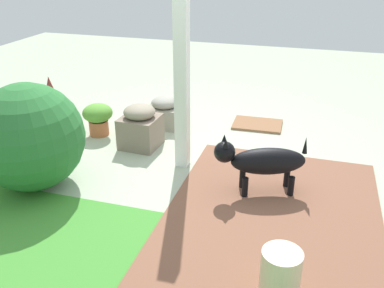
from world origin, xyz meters
TOP-DOWN VIEW (x-y plane):
  - ground_plane at (0.00, 0.00)m, footprint 12.00×12.00m
  - brick_path at (-0.87, 0.78)m, footprint 1.80×2.40m
  - porch_pillar at (0.15, 0.10)m, footprint 0.13×0.13m
  - stone_planter_nearest at (0.70, -0.84)m, footprint 0.45×0.37m
  - stone_planter_near at (0.76, -0.20)m, footprint 0.44×0.43m
  - round_shrub at (1.38, 0.90)m, footprint 1.01×1.01m
  - terracotta_pot_broad at (1.38, -0.36)m, footprint 0.36×0.36m
  - terracotta_pot_spiky at (1.93, -0.27)m, footprint 0.31×0.31m
  - dog at (-0.71, 0.42)m, footprint 0.84×0.45m
  - ceramic_urn at (-1.02, 1.72)m, footprint 0.26×0.26m
  - doormat at (-0.44, -1.21)m, footprint 0.63×0.47m

SIDE VIEW (x-z plane):
  - ground_plane at x=0.00m, z-range 0.00..0.00m
  - brick_path at x=-0.87m, z-range 0.00..0.02m
  - doormat at x=-0.44m, z-range 0.00..0.03m
  - stone_planter_nearest at x=0.70m, z-range -0.01..0.38m
  - ceramic_urn at x=-1.02m, z-range 0.00..0.39m
  - terracotta_pot_broad at x=1.38m, z-range 0.04..0.43m
  - stone_planter_near at x=0.76m, z-range -0.01..0.49m
  - dog at x=-0.71m, z-range 0.05..0.63m
  - terracotta_pot_spiky at x=1.93m, z-range -0.02..0.70m
  - round_shrub at x=1.38m, z-range 0.00..1.01m
  - porch_pillar at x=0.15m, z-range 0.00..2.11m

